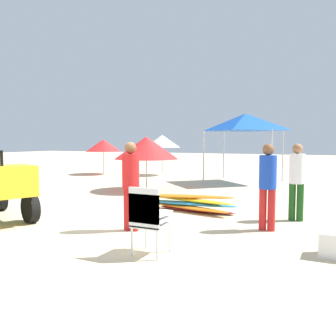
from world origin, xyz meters
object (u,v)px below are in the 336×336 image
at_px(beach_umbrella_mid, 146,148).
at_px(cooler_box, 336,245).
at_px(lifeguard_near_right, 131,180).
at_px(beach_umbrella_far, 103,145).
at_px(popup_canopy, 245,122).
at_px(stacked_plastic_chairs, 148,215).
at_px(beach_umbrella_left, 162,141).
at_px(lifeguard_near_left, 268,181).
at_px(lifeguard_near_center, 297,177).
at_px(surfboard_pile, 188,203).

relative_size(beach_umbrella_mid, cooler_box, 4.73).
distance_m(lifeguard_near_right, beach_umbrella_far, 11.65).
relative_size(popup_canopy, beach_umbrella_far, 1.57).
distance_m(stacked_plastic_chairs, lifeguard_near_right, 1.58).
bearing_deg(stacked_plastic_chairs, beach_umbrella_left, 116.09).
height_order(lifeguard_near_left, beach_umbrella_far, beach_umbrella_far).
relative_size(lifeguard_near_right, cooler_box, 3.65).
xyz_separation_m(lifeguard_near_center, beach_umbrella_left, (-7.10, 7.70, 0.73)).
distance_m(lifeguard_near_center, cooler_box, 2.51).
distance_m(beach_umbrella_mid, cooler_box, 7.74).
height_order(beach_umbrella_mid, beach_umbrella_far, beach_umbrella_mid).
bearing_deg(popup_canopy, beach_umbrella_far, 174.75).
distance_m(surfboard_pile, lifeguard_near_right, 2.29).
bearing_deg(beach_umbrella_left, lifeguard_near_right, -66.04).
xyz_separation_m(beach_umbrella_left, beach_umbrella_far, (-2.87, -0.87, -0.21)).
xyz_separation_m(stacked_plastic_chairs, beach_umbrella_left, (-5.44, 11.10, 1.06)).
distance_m(surfboard_pile, lifeguard_near_left, 2.40).
distance_m(stacked_plastic_chairs, cooler_box, 2.75).
relative_size(popup_canopy, beach_umbrella_mid, 1.28).
bearing_deg(beach_umbrella_mid, popup_canopy, 55.57).
distance_m(lifeguard_near_left, popup_canopy, 7.76).
xyz_separation_m(surfboard_pile, lifeguard_near_left, (2.04, -1.03, 0.73)).
bearing_deg(beach_umbrella_left, beach_umbrella_far, -163.20).
relative_size(lifeguard_near_center, cooler_box, 3.57).
bearing_deg(lifeguard_near_right, stacked_plastic_chairs, -48.69).
relative_size(lifeguard_near_right, beach_umbrella_left, 0.84).
xyz_separation_m(lifeguard_near_left, beach_umbrella_left, (-6.71, 8.82, 0.73)).
xyz_separation_m(lifeguard_near_center, popup_canopy, (-2.64, 6.17, 1.48)).
relative_size(stacked_plastic_chairs, lifeguard_near_left, 0.63).
relative_size(popup_canopy, cooler_box, 6.05).
xyz_separation_m(stacked_plastic_chairs, popup_canopy, (-0.98, 9.56, 1.81)).
bearing_deg(stacked_plastic_chairs, lifeguard_near_center, 63.93).
height_order(beach_umbrella_left, beach_umbrella_far, beach_umbrella_left).
height_order(stacked_plastic_chairs, cooler_box, stacked_plastic_chairs).
distance_m(surfboard_pile, cooler_box, 3.90).
bearing_deg(surfboard_pile, lifeguard_near_left, -26.65).
bearing_deg(lifeguard_near_center, lifeguard_near_right, -140.11).
xyz_separation_m(lifeguard_near_right, beach_umbrella_left, (-4.42, 9.94, 0.71)).
height_order(lifeguard_near_left, lifeguard_near_center, lifeguard_near_left).
bearing_deg(beach_umbrella_mid, surfboard_pile, -45.32).
height_order(stacked_plastic_chairs, popup_canopy, popup_canopy).
relative_size(lifeguard_near_left, lifeguard_near_right, 0.98).
xyz_separation_m(stacked_plastic_chairs, lifeguard_near_center, (1.66, 3.40, 0.33)).
relative_size(lifeguard_near_left, beach_umbrella_left, 0.83).
distance_m(stacked_plastic_chairs, surfboard_pile, 3.42).
distance_m(surfboard_pile, popup_canopy, 6.63).
height_order(surfboard_pile, lifeguard_near_left, lifeguard_near_left).
distance_m(beach_umbrella_left, beach_umbrella_far, 3.01).
distance_m(stacked_plastic_chairs, popup_canopy, 9.78).
xyz_separation_m(stacked_plastic_chairs, lifeguard_near_left, (1.27, 2.28, 0.33)).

